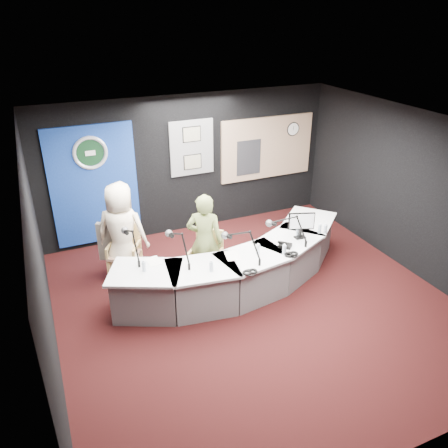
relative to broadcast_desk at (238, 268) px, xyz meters
name	(u,v)px	position (x,y,z in m)	size (l,w,h in m)	color
ground	(255,304)	(0.05, -0.55, -0.38)	(6.00, 6.00, 0.00)	black
ceiling	(262,131)	(0.05, -0.55, 2.42)	(6.00, 6.00, 0.02)	silver
wall_back	(189,165)	(0.05, 2.45, 1.02)	(6.00, 0.02, 2.80)	black
wall_front	(410,359)	(0.05, -3.55, 1.02)	(6.00, 0.02, 2.80)	black
wall_left	(41,269)	(-2.95, -0.55, 1.02)	(0.02, 6.00, 2.80)	black
wall_right	(415,194)	(3.05, -0.55, 1.02)	(0.02, 6.00, 2.80)	black
broadcast_desk	(238,268)	(0.00, 0.00, 0.00)	(4.50, 1.90, 0.75)	silver
backdrop_panel	(94,186)	(-1.85, 2.42, 0.88)	(1.60, 0.05, 2.30)	navy
agency_seal	(90,153)	(-1.85, 2.38, 1.52)	(0.63, 0.63, 0.07)	silver
seal_center	(90,153)	(-1.85, 2.38, 1.52)	(0.48, 0.48, 0.01)	black
pinboard	(192,148)	(0.10, 2.42, 1.38)	(0.90, 0.04, 1.10)	slate
framed_photo_upper	(192,134)	(0.10, 2.39, 1.65)	(0.34, 0.02, 0.27)	#7C745A
framed_photo_lower	(193,162)	(0.10, 2.39, 1.09)	(0.34, 0.02, 0.27)	#7C745A
booth_window_frame	(267,148)	(1.80, 2.42, 1.18)	(2.12, 0.06, 1.32)	#A07F64
booth_glow	(267,148)	(1.80, 2.41, 1.18)	(2.00, 0.02, 1.20)	#D6C787
equipment_rack	(249,158)	(1.35, 2.39, 1.03)	(0.55, 0.02, 0.75)	black
wall_clock	(293,129)	(2.40, 2.39, 1.52)	(0.28, 0.28, 0.01)	white
armchair_left	(124,250)	(-1.66, 1.06, 0.16)	(0.60, 0.60, 1.07)	tan
armchair_right	(205,262)	(-0.47, 0.29, 0.06)	(0.49, 0.49, 0.88)	tan
draped_jacket	(112,242)	(-1.81, 1.27, 0.24)	(0.50, 0.10, 0.70)	#676157
person_man	(122,232)	(-1.66, 1.06, 0.50)	(0.86, 0.56, 1.75)	#F7E5C5
person_woman	(205,241)	(-0.47, 0.29, 0.45)	(0.60, 0.40, 1.66)	olive
computer_monitor	(301,221)	(1.10, -0.10, 0.70)	(0.49, 0.03, 0.34)	black
desk_phone	(285,245)	(0.71, -0.27, 0.40)	(0.20, 0.16, 0.05)	black
headphones_near	(291,254)	(0.66, -0.54, 0.39)	(0.22, 0.22, 0.04)	black
headphones_far	(250,272)	(-0.17, -0.75, 0.39)	(0.21, 0.21, 0.04)	black
paper_stack	(154,261)	(-1.38, 0.14, 0.38)	(0.20, 0.28, 0.00)	white
notepad	(233,256)	(-0.19, -0.19, 0.38)	(0.22, 0.31, 0.00)	white
boom_mic_a	(131,241)	(-1.65, 0.38, 0.68)	(0.17, 0.74, 0.60)	black
boom_mic_b	(178,244)	(-1.01, 0.00, 0.68)	(0.23, 0.73, 0.60)	black
boom_mic_c	(242,243)	(-0.12, -0.36, 0.68)	(0.47, 0.63, 0.60)	black
boom_mic_d	(288,228)	(0.78, -0.20, 0.68)	(0.59, 0.52, 0.60)	black
water_bottles	(246,250)	(0.01, -0.24, 0.46)	(3.24, 0.52, 0.18)	silver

